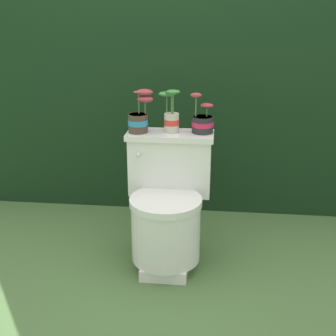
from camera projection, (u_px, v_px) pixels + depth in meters
ground_plane at (167, 269)px, 2.55m from camera, size 12.00×12.00×0.00m
hedge_backdrop at (185, 88)px, 3.40m from camera, size 3.08×0.86×1.55m
toilet at (167, 207)px, 2.52m from camera, size 0.47×0.50×0.71m
potted_plant_left at (139, 117)px, 2.50m from camera, size 0.14×0.11×0.23m
potted_plant_midleft at (171, 115)px, 2.50m from camera, size 0.12×0.10×0.23m
potted_plant_middle at (203, 122)px, 2.51m from camera, size 0.13×0.12×0.22m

